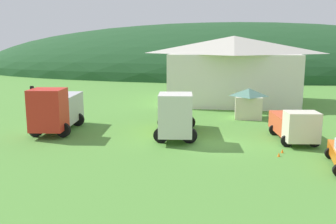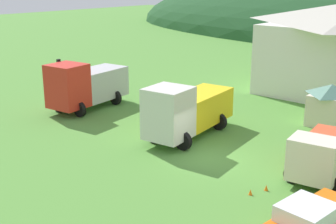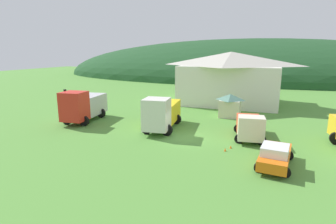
% 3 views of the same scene
% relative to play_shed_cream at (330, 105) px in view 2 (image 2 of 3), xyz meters
% --- Properties ---
extents(ground_plane, '(200.00, 200.00, 0.00)m').
position_rel_play_shed_cream_xyz_m(ground_plane, '(-2.68, -9.82, -1.47)').
color(ground_plane, '#518C38').
extents(play_shed_cream, '(2.63, 2.57, 2.85)m').
position_rel_play_shed_cream_xyz_m(play_shed_cream, '(0.00, 0.00, 0.00)').
color(play_shed_cream, beige).
rests_on(play_shed_cream, ground).
extents(crane_truck_red, '(3.70, 6.79, 3.67)m').
position_rel_play_shed_cream_xyz_m(crane_truck_red, '(-15.43, -8.13, 0.40)').
color(crane_truck_red, red).
rests_on(crane_truck_red, ground).
extents(flatbed_truck_yellow, '(3.66, 7.50, 3.54)m').
position_rel_play_shed_cream_xyz_m(flatbed_truck_yellow, '(-5.78, -8.05, 0.30)').
color(flatbed_truck_yellow, silver).
rests_on(flatbed_truck_yellow, ground).
extents(light_truck_cream, '(3.13, 5.73, 2.44)m').
position_rel_play_shed_cream_xyz_m(light_truck_cream, '(2.90, -8.05, -0.26)').
color(light_truck_cream, beige).
rests_on(light_truck_cream, ground).
extents(service_pickup_orange, '(2.64, 4.98, 1.66)m').
position_rel_play_shed_cream_xyz_m(service_pickup_orange, '(5.06, -13.93, -0.64)').
color(service_pickup_orange, orange).
rests_on(service_pickup_orange, ground).
extents(traffic_light_west, '(0.20, 0.32, 3.83)m').
position_rel_play_shed_cream_xyz_m(traffic_light_west, '(-16.64, -9.51, 0.90)').
color(traffic_light_west, '#4C4C51').
rests_on(traffic_light_west, ground).
extents(traffic_cone_near_pickup, '(0.36, 0.36, 0.56)m').
position_rel_play_shed_cream_xyz_m(traffic_cone_near_pickup, '(1.70, -11.31, -1.47)').
color(traffic_cone_near_pickup, orange).
rests_on(traffic_cone_near_pickup, ground).
extents(traffic_cone_mid_row, '(0.36, 0.36, 0.55)m').
position_rel_play_shed_cream_xyz_m(traffic_cone_mid_row, '(1.38, -12.17, -1.47)').
color(traffic_cone_mid_row, orange).
rests_on(traffic_cone_mid_row, ground).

